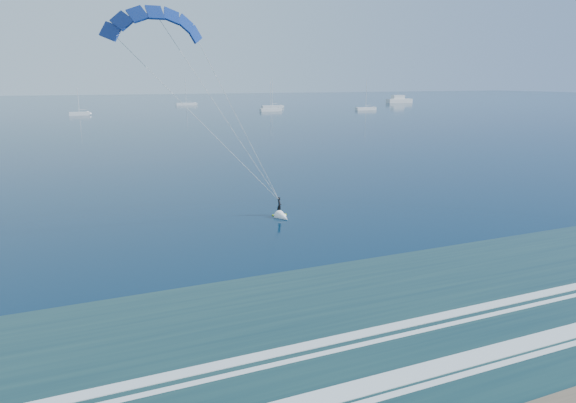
% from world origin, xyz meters
% --- Properties ---
extents(kitesurfer_rig, '(17.11, 9.98, 18.23)m').
position_xyz_m(kitesurfer_rig, '(-1.35, 28.69, 9.19)').
color(kitesurfer_rig, '#88BB16').
rests_on(kitesurfer_rig, ground).
extents(motor_yacht, '(14.76, 3.93, 6.13)m').
position_xyz_m(motor_yacht, '(154.94, 226.92, 1.61)').
color(motor_yacht, silver).
rests_on(motor_yacht, ground).
extents(sailboat_3, '(6.84, 2.40, 9.75)m').
position_xyz_m(sailboat_3, '(-8.43, 188.53, 0.67)').
color(sailboat_3, silver).
rests_on(sailboat_3, ground).
extents(sailboat_4, '(10.08, 2.40, 13.52)m').
position_xyz_m(sailboat_4, '(42.36, 245.76, 0.69)').
color(sailboat_4, silver).
rests_on(sailboat_4, ground).
extents(sailboat_5, '(9.86, 2.40, 13.31)m').
position_xyz_m(sailboat_5, '(72.12, 205.17, 0.69)').
color(sailboat_5, silver).
rests_on(sailboat_5, ground).
extents(sailboat_6, '(9.04, 2.40, 12.20)m').
position_xyz_m(sailboat_6, '(102.16, 175.43, 0.68)').
color(sailboat_6, silver).
rests_on(sailboat_6, ground).
extents(sailboat_7, '(8.72, 2.40, 11.73)m').
position_xyz_m(sailboat_7, '(62.73, 183.33, 0.68)').
color(sailboat_7, silver).
rests_on(sailboat_7, ground).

